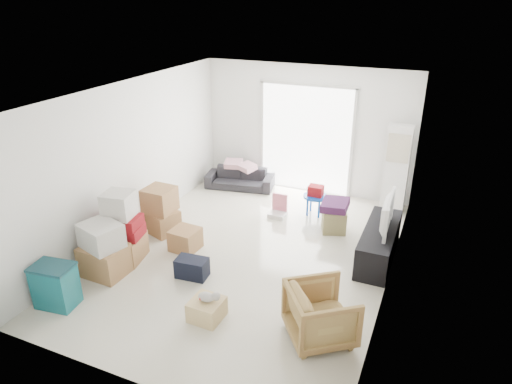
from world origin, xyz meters
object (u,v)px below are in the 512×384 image
object	(u,v)px
armchair	(321,311)
wood_crate	(207,309)
ottoman	(334,221)
kids_table	(315,194)
television	(381,225)
tv_console	(379,243)
storage_bins	(55,285)
sofa	(240,175)
ac_tower	(396,169)

from	to	relation	value
armchair	wood_crate	distance (m)	1.53
ottoman	kids_table	size ratio (longest dim) A/B	0.68
kids_table	television	bearing A→B (deg)	-38.84
armchair	ottoman	xyz separation A→B (m)	(-0.55, 2.82, -0.19)
tv_console	storage_bins	xyz separation A→B (m)	(-3.90, -3.01, 0.05)
wood_crate	armchair	bearing A→B (deg)	9.06
storage_bins	wood_crate	xyz separation A→B (m)	(2.05, 0.57, -0.18)
tv_console	wood_crate	xyz separation A→B (m)	(-1.85, -2.44, -0.13)
armchair	tv_console	bearing A→B (deg)	-45.56
television	kids_table	distance (m)	1.83
armchair	ottoman	world-z (taller)	armchair
sofa	wood_crate	bearing A→B (deg)	-81.29
tv_console	armchair	world-z (taller)	armchair
ac_tower	ottoman	bearing A→B (deg)	-123.43
sofa	ottoman	bearing A→B (deg)	-35.92
television	kids_table	bearing A→B (deg)	49.44
armchair	wood_crate	xyz separation A→B (m)	(-1.49, -0.24, -0.26)
tv_console	television	size ratio (longest dim) A/B	1.69
storage_bins	kids_table	size ratio (longest dim) A/B	1.06
ac_tower	wood_crate	size ratio (longest dim) A/B	4.19
storage_bins	tv_console	bearing A→B (deg)	37.66
ac_tower	storage_bins	xyz separation A→B (m)	(-3.85, -4.93, -0.55)
wood_crate	kids_table	bearing A→B (deg)	83.09
tv_console	sofa	distance (m)	3.77
tv_console	wood_crate	distance (m)	3.06
ac_tower	storage_bins	bearing A→B (deg)	-128.01
armchair	storage_bins	xyz separation A→B (m)	(-3.54, -0.81, -0.08)
ac_tower	tv_console	world-z (taller)	ac_tower
storage_bins	ac_tower	bearing A→B (deg)	51.99
storage_bins	kids_table	bearing A→B (deg)	59.09
ac_tower	tv_console	size ratio (longest dim) A/B	1.07
armchair	sofa	bearing A→B (deg)	0.52
sofa	ottoman	size ratio (longest dim) A/B	3.60
armchair	wood_crate	bearing A→B (deg)	62.70
tv_console	sofa	size ratio (longest dim) A/B	1.10
tv_console	kids_table	world-z (taller)	kids_table
kids_table	wood_crate	xyz separation A→B (m)	(-0.43, -3.58, -0.29)
tv_console	ottoman	distance (m)	1.10
storage_bins	ottoman	xyz separation A→B (m)	(3.00, 3.63, -0.11)
ac_tower	television	distance (m)	1.93
armchair	storage_bins	size ratio (longest dim) A/B	1.25
ac_tower	television	size ratio (longest dim) A/B	1.81
sofa	tv_console	bearing A→B (deg)	-38.63
sofa	armchair	xyz separation A→B (m)	(2.98, -3.97, 0.11)
armchair	storage_bins	bearing A→B (deg)	66.51
television	armchair	distance (m)	2.24
armchair	storage_bins	distance (m)	3.64
storage_bins	wood_crate	world-z (taller)	storage_bins
tv_console	wood_crate	world-z (taller)	tv_console
kids_table	wood_crate	size ratio (longest dim) A/B	1.45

